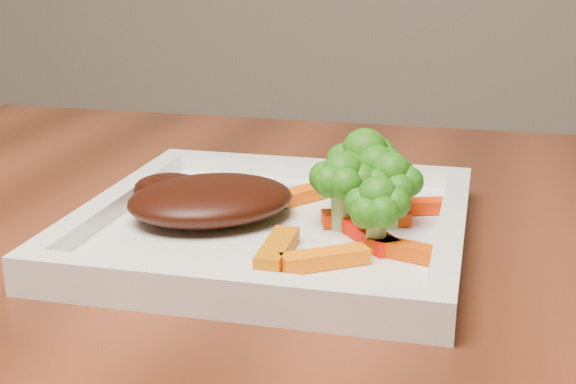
# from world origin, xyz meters

# --- Properties ---
(plate) EXTENTS (0.27, 0.27, 0.01)m
(plate) POSITION_xyz_m (-0.34, 0.18, 0.76)
(plate) COLOR white
(plate) RESTS_ON dining_table
(steak) EXTENTS (0.16, 0.15, 0.03)m
(steak) POSITION_xyz_m (-0.39, 0.18, 0.78)
(steak) COLOR #351008
(steak) RESTS_ON plate
(broccoli_0) EXTENTS (0.07, 0.07, 0.07)m
(broccoli_0) POSITION_xyz_m (-0.28, 0.21, 0.80)
(broccoli_0) COLOR #156611
(broccoli_0) RESTS_ON plate
(broccoli_1) EXTENTS (0.07, 0.07, 0.06)m
(broccoli_1) POSITION_xyz_m (-0.26, 0.19, 0.79)
(broccoli_1) COLOR #106413
(broccoli_1) RESTS_ON plate
(broccoli_2) EXTENTS (0.06, 0.06, 0.06)m
(broccoli_2) POSITION_xyz_m (-0.26, 0.14, 0.79)
(broccoli_2) COLOR #327814
(broccoli_2) RESTS_ON plate
(broccoli_3) EXTENTS (0.07, 0.07, 0.06)m
(broccoli_3) POSITION_xyz_m (-0.29, 0.18, 0.79)
(broccoli_3) COLOR #116714
(broccoli_3) RESTS_ON plate
(carrot_0) EXTENTS (0.06, 0.04, 0.01)m
(carrot_0) POSITION_xyz_m (-0.29, 0.11, 0.77)
(carrot_0) COLOR #FF7104
(carrot_0) RESTS_ON plate
(carrot_1) EXTENTS (0.05, 0.03, 0.01)m
(carrot_1) POSITION_xyz_m (-0.24, 0.13, 0.77)
(carrot_1) COLOR #CA4103
(carrot_1) RESTS_ON plate
(carrot_2) EXTENTS (0.02, 0.06, 0.01)m
(carrot_2) POSITION_xyz_m (-0.32, 0.12, 0.77)
(carrot_2) COLOR #C86603
(carrot_2) RESTS_ON plate
(carrot_3) EXTENTS (0.06, 0.03, 0.01)m
(carrot_3) POSITION_xyz_m (-0.24, 0.23, 0.77)
(carrot_3) COLOR #EB3103
(carrot_3) RESTS_ON plate
(carrot_4) EXTENTS (0.05, 0.06, 0.01)m
(carrot_4) POSITION_xyz_m (-0.33, 0.24, 0.77)
(carrot_4) COLOR #FF5C04
(carrot_4) RESTS_ON plate
(carrot_5) EXTENTS (0.05, 0.06, 0.01)m
(carrot_5) POSITION_xyz_m (-0.27, 0.16, 0.77)
(carrot_5) COLOR #FB1304
(carrot_5) RESTS_ON plate
(carrot_6) EXTENTS (0.07, 0.04, 0.01)m
(carrot_6) POSITION_xyz_m (-0.27, 0.19, 0.77)
(carrot_6) COLOR red
(carrot_6) RESTS_ON plate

